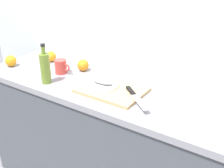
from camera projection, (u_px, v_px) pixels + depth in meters
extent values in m
cube|color=silver|center=(147.00, 23.00, 1.84)|extent=(3.20, 0.05, 2.50)
cube|color=#4C5159|center=(119.00, 149.00, 1.94)|extent=(2.00, 0.58, 0.86)
cube|color=gray|center=(120.00, 92.00, 1.75)|extent=(2.00, 0.60, 0.04)
cube|color=tan|center=(112.00, 90.00, 1.70)|extent=(0.39, 0.29, 0.02)
cylinder|color=white|center=(102.00, 84.00, 1.73)|extent=(0.21, 0.21, 0.01)
ellipsoid|color=#999E99|center=(102.00, 81.00, 1.72)|extent=(0.16, 0.07, 0.04)
cube|color=silver|center=(140.00, 102.00, 1.52)|extent=(0.16, 0.14, 0.00)
cube|color=black|center=(131.00, 91.00, 1.65)|extent=(0.10, 0.09, 0.02)
cylinder|color=olive|center=(45.00, 69.00, 1.78)|extent=(0.06, 0.06, 0.20)
cylinder|color=olive|center=(43.00, 50.00, 1.73)|extent=(0.03, 0.03, 0.05)
cylinder|color=black|center=(43.00, 45.00, 1.71)|extent=(0.03, 0.03, 0.02)
cylinder|color=#CC3F38|center=(61.00, 67.00, 1.95)|extent=(0.08, 0.08, 0.10)
torus|color=#CC3F38|center=(66.00, 67.00, 1.92)|extent=(0.06, 0.01, 0.06)
sphere|color=orange|center=(11.00, 61.00, 2.07)|extent=(0.08, 0.08, 0.08)
sphere|color=orange|center=(83.00, 65.00, 1.99)|extent=(0.08, 0.08, 0.08)
sphere|color=orange|center=(51.00, 56.00, 2.16)|extent=(0.08, 0.08, 0.08)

